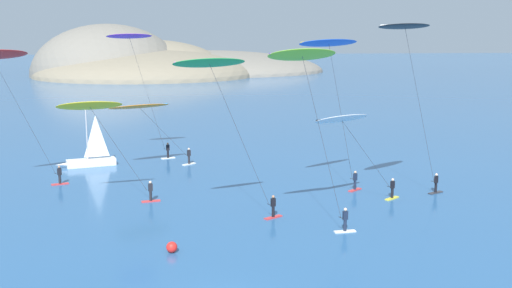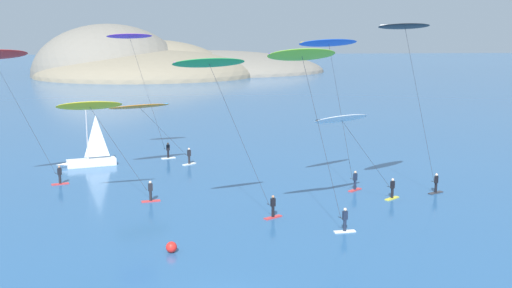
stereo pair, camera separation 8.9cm
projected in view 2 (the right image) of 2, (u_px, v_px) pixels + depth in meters
headland_island at (153, 74)px, 189.49m from camera, size 86.63×71.46×29.29m
sailboat_near at (88, 160)px, 64.56m from camera, size 5.92×2.76×5.70m
kitesurfer_lime at (306, 69)px, 40.47m from camera, size 6.62×3.10×12.62m
kitesurfer_white at (347, 126)px, 48.20m from camera, size 8.25×5.35×7.49m
kitesurfer_orange at (143, 110)px, 61.86m from camera, size 8.39×4.96×6.61m
kitesurfer_yellow at (95, 114)px, 48.94m from camera, size 7.64×2.63×8.40m
kitesurfer_purple at (133, 46)px, 65.08m from camera, size 6.76×2.82×13.24m
kitesurfer_blue at (331, 54)px, 50.89m from camera, size 6.61×4.97×12.98m
kitesurfer_black at (407, 38)px, 48.39m from camera, size 8.04×6.39×14.18m
kitesurfer_green at (215, 76)px, 43.13m from camera, size 7.98×4.19×11.89m
marker_buoy at (171, 247)px, 39.86m from camera, size 0.70×0.70×0.70m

